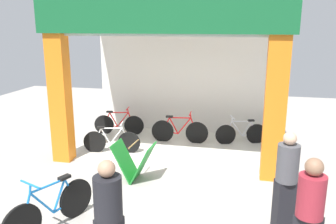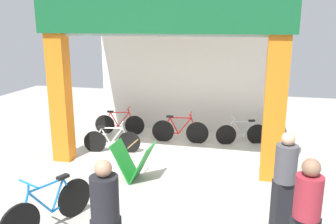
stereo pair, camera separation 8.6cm
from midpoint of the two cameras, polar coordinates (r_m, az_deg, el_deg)
ground_plane at (r=8.20m, az=-0.93°, el=-9.10°), size 18.57×18.57×0.00m
shop_facade at (r=9.08m, az=1.36°, el=6.70°), size 5.49×3.36×3.88m
bicycle_inside_0 at (r=9.76m, az=2.19°, el=-3.08°), size 1.58×0.43×0.87m
bicycle_inside_1 at (r=9.85m, az=12.14°, el=-3.43°), size 1.37×0.51×0.79m
bicycle_inside_2 at (r=9.12m, az=-8.86°, el=-4.67°), size 1.45×0.40×0.80m
bicycle_inside_3 at (r=10.59m, az=-7.65°, el=-1.92°), size 1.48×0.41×0.82m
bicycle_parked_0 at (r=6.10m, az=-18.33°, el=-14.59°), size 0.68×1.59×0.93m
sandwich_board_sign at (r=7.51m, az=-5.31°, el=-8.02°), size 0.87×0.61×0.83m
pedestrian_0 at (r=4.97m, az=21.98°, el=-15.61°), size 0.48×0.48×1.64m
pedestrian_1 at (r=5.85m, az=18.80°, el=-10.69°), size 0.43×0.43×1.66m
pedestrian_2 at (r=4.79m, az=-9.61°, el=-16.21°), size 0.50×0.50×1.59m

